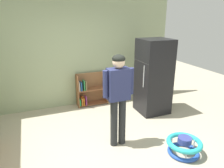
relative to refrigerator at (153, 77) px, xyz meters
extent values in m
plane|color=#B2A88F|center=(-1.58, -1.18, -0.89)|extent=(12.00, 12.00, 0.00)
cube|color=#9FAF85|center=(-1.58, 1.15, 0.46)|extent=(5.20, 0.06, 2.70)
cube|color=black|center=(0.00, 0.00, 0.00)|extent=(0.70, 0.68, 1.78)
cylinder|color=silver|center=(-0.36, -0.17, 0.09)|extent=(0.02, 0.02, 0.50)
cube|color=#333333|center=(-0.35, 0.00, 0.39)|extent=(0.01, 0.67, 0.01)
cube|color=brown|center=(-1.65, 0.93, -0.47)|extent=(0.02, 0.28, 0.85)
cube|color=brown|center=(-0.87, 0.93, -0.47)|extent=(0.02, 0.28, 0.85)
cube|color=brown|center=(-1.26, 1.06, -0.47)|extent=(0.80, 0.02, 0.85)
cube|color=brown|center=(-1.26, 0.93, -0.86)|extent=(0.76, 0.24, 0.02)
cube|color=brown|center=(-1.26, 0.93, -0.46)|extent=(0.76, 0.24, 0.02)
cube|color=green|center=(-1.61, 0.90, -0.76)|extent=(0.03, 0.17, 0.18)
cube|color=beige|center=(-1.61, 0.90, -0.33)|extent=(0.02, 0.17, 0.23)
cube|color=orange|center=(-1.56, 0.90, -0.74)|extent=(0.02, 0.17, 0.21)
cube|color=#21549E|center=(-1.56, 0.90, -0.33)|extent=(0.03, 0.17, 0.23)
cube|color=orange|center=(-1.51, 0.90, -0.75)|extent=(0.03, 0.17, 0.20)
cube|color=#308E4A|center=(-1.48, 0.90, -0.32)|extent=(0.03, 0.17, 0.26)
cube|color=#8A3591|center=(-1.45, 0.90, -0.73)|extent=(0.02, 0.17, 0.24)
cube|color=brown|center=(-1.43, 0.90, -0.32)|extent=(0.03, 0.17, 0.25)
cylinder|color=#232527|center=(-1.42, -1.00, -0.44)|extent=(0.13, 0.13, 0.90)
cylinder|color=#232527|center=(-1.26, -1.00, -0.44)|extent=(0.13, 0.13, 0.90)
cube|color=navy|center=(-1.34, -1.00, 0.29)|extent=(0.38, 0.22, 0.55)
cylinder|color=navy|center=(-1.58, -1.00, 0.31)|extent=(0.09, 0.09, 0.47)
cylinder|color=navy|center=(-1.10, -1.00, 0.31)|extent=(0.09, 0.09, 0.47)
sphere|color=beige|center=(-1.34, -1.00, 0.67)|extent=(0.21, 0.21, 0.21)
ellipsoid|color=black|center=(-1.34, -1.00, 0.73)|extent=(0.22, 0.22, 0.14)
torus|color=blue|center=(-0.40, -1.69, -0.86)|extent=(0.54, 0.54, 0.07)
torus|color=#27AFB3|center=(-0.40, -1.69, -0.67)|extent=(0.60, 0.60, 0.08)
cylinder|color=#343D87|center=(-0.40, -1.69, -0.62)|extent=(0.23, 0.23, 0.10)
cylinder|color=silver|center=(-0.18, -1.69, -0.76)|extent=(0.02, 0.02, 0.18)
cylinder|color=silver|center=(-0.51, -1.50, -0.76)|extent=(0.02, 0.02, 0.18)
cylinder|color=silver|center=(-0.51, -1.88, -0.76)|extent=(0.02, 0.02, 0.18)
camera|label=1|loc=(-2.71, -4.13, 1.43)|focal=34.00mm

